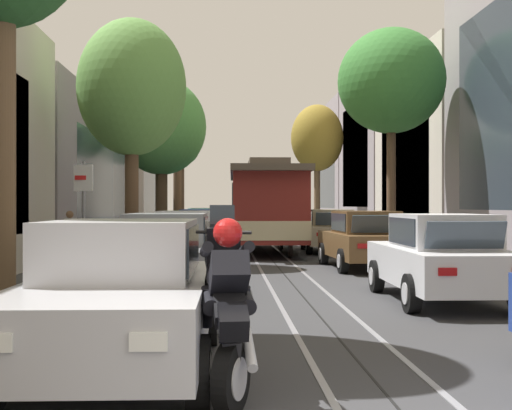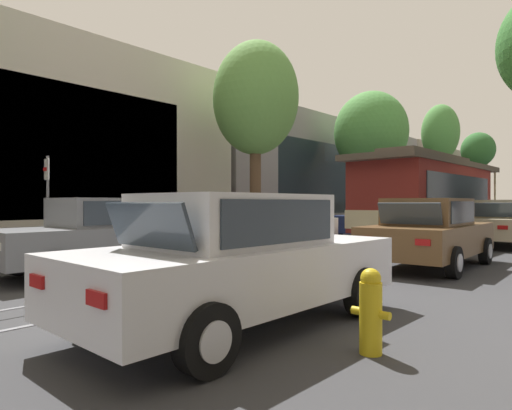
% 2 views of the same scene
% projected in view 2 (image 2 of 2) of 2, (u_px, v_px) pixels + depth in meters
% --- Properties ---
extents(ground_plane, '(160.00, 160.00, 0.00)m').
position_uv_depth(ground_plane, '(450.00, 239.00, 18.13)').
color(ground_plane, '#38383A').
extents(trolley_track_rails, '(1.14, 66.69, 0.01)m').
position_uv_depth(trolley_track_rails, '(477.00, 234.00, 21.03)').
color(trolley_track_rails, gray).
rests_on(trolley_track_rails, ground).
extents(building_facade_left, '(4.77, 58.39, 6.71)m').
position_uv_depth(building_facade_left, '(310.00, 174.00, 26.31)').
color(building_facade_left, beige).
rests_on(building_facade_left, ground).
extents(parked_car_grey_second_left, '(2.02, 4.37, 1.58)m').
position_uv_depth(parked_car_grey_second_left, '(103.00, 235.00, 9.36)').
color(parked_car_grey_second_left, slate).
rests_on(parked_car_grey_second_left, ground).
extents(parked_car_silver_mid_left, '(2.08, 4.39, 1.58)m').
position_uv_depth(parked_car_silver_mid_left, '(277.00, 225.00, 13.76)').
color(parked_car_silver_mid_left, '#B7B7BC').
rests_on(parked_car_silver_mid_left, ground).
extents(parked_car_navy_fourth_left, '(2.12, 4.41, 1.58)m').
position_uv_depth(parked_car_navy_fourth_left, '(374.00, 219.00, 18.10)').
color(parked_car_navy_fourth_left, '#19234C').
rests_on(parked_car_navy_fourth_left, ground).
extents(parked_car_teal_fifth_left, '(2.06, 4.39, 1.58)m').
position_uv_depth(parked_car_teal_fifth_left, '(426.00, 216.00, 22.57)').
color(parked_car_teal_fifth_left, '#196B70').
rests_on(parked_car_teal_fifth_left, ground).
extents(parked_car_brown_sixth_left, '(2.04, 4.38, 1.58)m').
position_uv_depth(parked_car_brown_sixth_left, '(460.00, 214.00, 27.31)').
color(parked_car_brown_sixth_left, brown).
rests_on(parked_car_brown_sixth_left, ground).
extents(parked_car_white_second_right, '(2.04, 4.38, 1.58)m').
position_uv_depth(parked_car_white_second_right, '(240.00, 259.00, 5.27)').
color(parked_car_white_second_right, silver).
rests_on(parked_car_white_second_right, ground).
extents(parked_car_brown_mid_right, '(2.12, 4.41, 1.58)m').
position_uv_depth(parked_car_brown_mid_right, '(430.00, 232.00, 10.10)').
color(parked_car_brown_mid_right, brown).
rests_on(parked_car_brown_mid_right, ground).
extents(parked_car_beige_fourth_right, '(2.12, 4.41, 1.58)m').
position_uv_depth(parked_car_beige_fourth_right, '(503.00, 223.00, 14.96)').
color(parked_car_beige_fourth_right, '#C1B28E').
rests_on(parked_car_beige_fourth_right, ground).
extents(street_tree_kerb_left_second, '(3.14, 2.82, 7.14)m').
position_uv_depth(street_tree_kerb_left_second, '(255.00, 100.00, 15.36)').
color(street_tree_kerb_left_second, brown).
rests_on(street_tree_kerb_left_second, ground).
extents(street_tree_kerb_left_mid, '(3.70, 3.17, 6.98)m').
position_uv_depth(street_tree_kerb_left_mid, '(371.00, 133.00, 21.65)').
color(street_tree_kerb_left_mid, '#4C3826').
rests_on(street_tree_kerb_left_mid, ground).
extents(street_tree_kerb_left_fourth, '(2.45, 2.05, 8.01)m').
position_uv_depth(street_tree_kerb_left_fourth, '(440.00, 135.00, 29.08)').
color(street_tree_kerb_left_fourth, brown).
rests_on(street_tree_kerb_left_fourth, ground).
extents(street_tree_kerb_left_far, '(2.78, 2.23, 7.49)m').
position_uv_depth(street_tree_kerb_left_far, '(478.00, 152.00, 37.38)').
color(street_tree_kerb_left_far, '#4C3826').
rests_on(street_tree_kerb_left_far, ground).
extents(cable_car_trolley, '(2.65, 9.15, 3.28)m').
position_uv_depth(cable_car_trolley, '(427.00, 198.00, 16.26)').
color(cable_car_trolley, maroon).
rests_on(cable_car_trolley, ground).
extents(pedestrian_on_left_pavement, '(0.55, 0.42, 1.58)m').
position_uv_depth(pedestrian_on_left_pavement, '(226.00, 218.00, 16.92)').
color(pedestrian_on_left_pavement, '#4C4233').
rests_on(pedestrian_on_left_pavement, ground).
extents(fire_hydrant, '(0.40, 0.22, 0.84)m').
position_uv_depth(fire_hydrant, '(371.00, 311.00, 4.29)').
color(fire_hydrant, gold).
rests_on(fire_hydrant, ground).
extents(street_sign_post, '(0.36, 0.09, 2.54)m').
position_uv_depth(street_sign_post, '(47.00, 198.00, 9.93)').
color(street_sign_post, slate).
rests_on(street_sign_post, ground).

